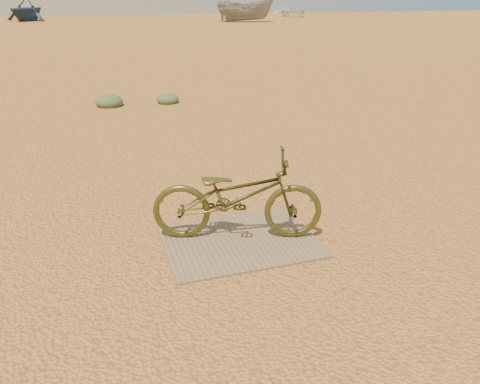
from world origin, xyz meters
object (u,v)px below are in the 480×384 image
object	(u,v)px
bicycle	(237,196)
boat_far_right	(293,11)
boat_far_left	(26,8)
plywood_board	(240,241)
boat_mid_right	(245,10)

from	to	relation	value
bicycle	boat_far_right	world-z (taller)	boat_far_right
boat_far_left	boat_far_right	world-z (taller)	boat_far_left
bicycle	boat_far_right	distance (m)	53.97
boat_far_right	bicycle	bearing A→B (deg)	-108.73
boat_far_left	boat_far_right	distance (m)	28.54
plywood_board	boat_far_left	world-z (taller)	boat_far_left
bicycle	boat_mid_right	bearing A→B (deg)	-1.39
plywood_board	boat_far_left	size ratio (longest dim) A/B	0.36
boat_far_right	boat_far_left	bearing A→B (deg)	-171.94
plywood_board	boat_mid_right	size ratio (longest dim) A/B	0.31
bicycle	boat_far_left	bearing A→B (deg)	24.49
plywood_board	bicycle	xyz separation A→B (m)	(-0.00, 0.09, 0.49)
bicycle	boat_far_left	xyz separation A→B (m)	(-6.13, 47.98, 0.70)
plywood_board	bicycle	world-z (taller)	bicycle
boat_mid_right	boat_far_right	distance (m)	12.63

